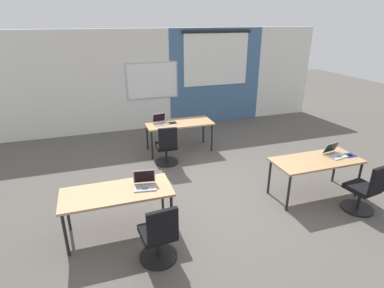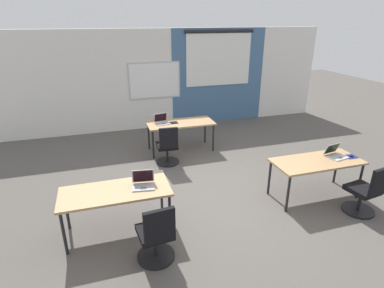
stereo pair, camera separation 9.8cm
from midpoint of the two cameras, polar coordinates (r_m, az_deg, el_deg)
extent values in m
plane|color=#56514C|center=(5.93, 3.20, -9.08)|extent=(24.00, 24.00, 0.00)
cube|color=silver|center=(9.25, -6.25, 11.64)|extent=(10.00, 0.20, 2.80)
cube|color=#42668E|center=(9.66, 4.14, 12.15)|extent=(2.89, 0.01, 2.80)
cube|color=#B7B7BC|center=(9.10, -7.60, 11.41)|extent=(1.48, 0.02, 1.04)
cube|color=white|center=(9.10, -7.59, 11.41)|extent=(1.40, 0.02, 0.96)
cube|color=white|center=(9.55, 4.14, 15.10)|extent=(2.00, 0.02, 1.49)
cylinder|color=black|center=(9.49, 4.28, 19.87)|extent=(2.10, 0.10, 0.10)
cube|color=tan|center=(4.74, -14.18, -8.58)|extent=(1.60, 0.70, 0.04)
cylinder|color=black|center=(4.72, -22.70, -15.17)|extent=(0.04, 0.04, 0.68)
cylinder|color=black|center=(4.76, -4.35, -12.87)|extent=(0.04, 0.04, 0.68)
cylinder|color=black|center=(5.21, -22.36, -11.28)|extent=(0.04, 0.04, 0.68)
cylinder|color=black|center=(5.25, -5.97, -9.26)|extent=(0.04, 0.04, 0.68)
cube|color=tan|center=(5.98, 21.38, -2.82)|extent=(1.60, 0.70, 0.04)
cylinder|color=black|center=(5.51, 16.72, -8.59)|extent=(0.04, 0.04, 0.68)
cylinder|color=black|center=(6.41, 27.78, -5.80)|extent=(0.04, 0.04, 0.68)
cylinder|color=black|center=(5.94, 13.51, -5.87)|extent=(0.04, 0.04, 0.68)
cylinder|color=black|center=(6.78, 24.29, -3.66)|extent=(0.04, 0.04, 0.68)
cube|color=tan|center=(7.54, -2.75, 3.83)|extent=(1.60, 0.70, 0.04)
cylinder|color=black|center=(7.24, -7.71, -0.20)|extent=(0.04, 0.04, 0.68)
cylinder|color=black|center=(7.61, 3.28, 1.13)|extent=(0.04, 0.04, 0.68)
cylinder|color=black|center=(7.79, -8.55, 1.40)|extent=(0.04, 0.04, 0.68)
cylinder|color=black|center=(8.14, 1.75, 2.57)|extent=(0.04, 0.04, 0.68)
cube|color=silver|center=(6.24, 24.58, -2.02)|extent=(0.36, 0.28, 0.02)
cube|color=#4C4C4F|center=(6.20, 24.96, -2.10)|extent=(0.10, 0.07, 0.00)
cube|color=silver|center=(6.28, 23.65, -0.59)|extent=(0.34, 0.14, 0.21)
cube|color=black|center=(6.28, 23.69, -0.59)|extent=(0.31, 0.12, 0.18)
cube|color=navy|center=(6.38, 26.44, -1.88)|extent=(0.22, 0.19, 0.00)
ellipsoid|color=black|center=(6.38, 26.47, -1.72)|extent=(0.09, 0.11, 0.03)
cylinder|color=black|center=(6.16, 27.53, -10.36)|extent=(0.52, 0.52, 0.04)
cylinder|color=black|center=(6.06, 27.85, -8.84)|extent=(0.06, 0.06, 0.34)
cube|color=black|center=(5.97, 28.20, -7.09)|extent=(0.50, 0.50, 0.08)
cube|color=black|center=(5.74, 30.66, -5.71)|extent=(0.40, 0.12, 0.46)
sphere|color=black|center=(6.26, 25.84, -9.43)|extent=(0.04, 0.04, 0.04)
sphere|color=black|center=(6.29, 29.29, -10.00)|extent=(0.04, 0.04, 0.04)
sphere|color=black|center=(5.96, 26.78, -11.30)|extent=(0.04, 0.04, 0.04)
cube|color=#B7B7BC|center=(7.44, -6.01, 3.70)|extent=(0.36, 0.28, 0.02)
cube|color=#4C4C4F|center=(7.39, -5.86, 3.66)|extent=(0.10, 0.07, 0.00)
cube|color=#B7B7BC|center=(7.53, -6.44, 4.83)|extent=(0.33, 0.11, 0.22)
cube|color=black|center=(7.52, -6.43, 4.83)|extent=(0.30, 0.09, 0.19)
cube|color=black|center=(7.51, -4.09, 3.87)|extent=(0.22, 0.19, 0.00)
ellipsoid|color=black|center=(7.50, -4.09, 4.01)|extent=(0.06, 0.10, 0.03)
cylinder|color=black|center=(7.12, -5.06, -3.30)|extent=(0.52, 0.52, 0.04)
cylinder|color=black|center=(7.04, -5.11, -1.90)|extent=(0.06, 0.06, 0.34)
cube|color=black|center=(6.96, -5.17, -0.32)|extent=(0.46, 0.46, 0.08)
cube|color=black|center=(6.63, -4.86, 1.03)|extent=(0.40, 0.08, 0.46)
sphere|color=black|center=(7.33, -5.40, -2.52)|extent=(0.04, 0.04, 0.04)
sphere|color=black|center=(7.09, -3.19, -3.33)|extent=(0.04, 0.04, 0.04)
sphere|color=black|center=(7.02, -6.74, -3.72)|extent=(0.04, 0.04, 0.04)
cube|color=#9E9EA3|center=(4.73, -9.19, -7.86)|extent=(0.36, 0.27, 0.02)
cube|color=#4C4C4F|center=(4.68, -9.18, -8.07)|extent=(0.10, 0.07, 0.00)
cube|color=#9E9EA3|center=(4.79, -9.31, -5.86)|extent=(0.33, 0.09, 0.22)
cube|color=black|center=(4.78, -9.31, -5.88)|extent=(0.30, 0.08, 0.19)
cylinder|color=black|center=(4.59, -6.79, -19.71)|extent=(0.52, 0.52, 0.04)
cylinder|color=black|center=(4.46, -6.90, -17.90)|extent=(0.06, 0.06, 0.34)
cube|color=black|center=(4.33, -7.03, -15.77)|extent=(0.48, 0.48, 0.08)
cube|color=black|center=(3.98, -6.11, -14.76)|extent=(0.40, 0.10, 0.46)
sphere|color=black|center=(4.76, -7.68, -17.93)|extent=(0.04, 0.04, 0.04)
sphere|color=black|center=(4.58, -3.68, -19.59)|extent=(0.04, 0.04, 0.04)
sphere|color=black|center=(4.50, -9.38, -20.91)|extent=(0.04, 0.04, 0.04)
camera|label=1|loc=(0.05, -90.49, -0.20)|focal=29.17mm
camera|label=2|loc=(0.05, 89.51, 0.20)|focal=29.17mm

